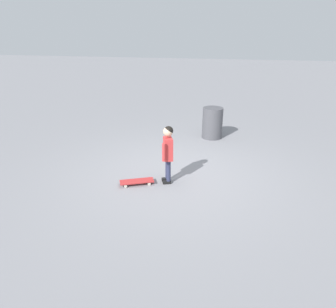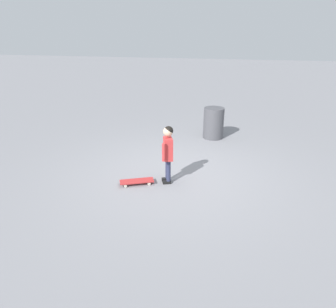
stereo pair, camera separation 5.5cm
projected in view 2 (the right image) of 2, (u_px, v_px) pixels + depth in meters
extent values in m
plane|color=gray|center=(180.00, 174.00, 5.92)|extent=(50.00, 50.00, 0.00)
cylinder|color=#2D3351|center=(169.00, 171.00, 5.49)|extent=(0.08, 0.08, 0.42)
cube|color=black|center=(167.00, 182.00, 5.57)|extent=(0.17, 0.13, 0.05)
cylinder|color=#2D3351|center=(167.00, 169.00, 5.59)|extent=(0.08, 0.08, 0.42)
cube|color=black|center=(166.00, 179.00, 5.67)|extent=(0.17, 0.13, 0.05)
cube|color=#D13838|center=(168.00, 149.00, 5.39)|extent=(0.22, 0.28, 0.40)
cylinder|color=#D13838|center=(164.00, 152.00, 5.23)|extent=(0.06, 0.06, 0.32)
cylinder|color=#D13838|center=(170.00, 145.00, 5.54)|extent=(0.06, 0.06, 0.32)
sphere|color=beige|center=(168.00, 132.00, 5.27)|extent=(0.17, 0.17, 0.17)
sphere|color=black|center=(169.00, 131.00, 5.26)|extent=(0.16, 0.16, 0.16)
cube|color=#B22D2D|center=(137.00, 181.00, 5.52)|extent=(0.63, 0.42, 0.02)
cube|color=#B7B7BC|center=(125.00, 183.00, 5.49)|extent=(0.07, 0.11, 0.02)
cube|color=#B7B7BC|center=(148.00, 181.00, 5.56)|extent=(0.07, 0.11, 0.02)
cylinder|color=beige|center=(125.00, 186.00, 5.43)|extent=(0.06, 0.05, 0.06)
cylinder|color=beige|center=(125.00, 182.00, 5.56)|extent=(0.06, 0.05, 0.06)
cylinder|color=beige|center=(149.00, 184.00, 5.50)|extent=(0.06, 0.05, 0.06)
cylinder|color=beige|center=(148.00, 180.00, 5.64)|extent=(0.06, 0.05, 0.06)
cylinder|color=#4C4C51|center=(214.00, 123.00, 7.78)|extent=(0.51, 0.51, 0.78)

